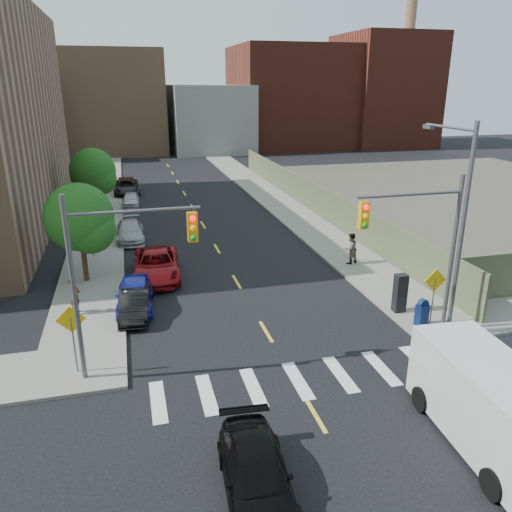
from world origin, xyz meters
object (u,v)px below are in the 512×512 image
parked_car_silver (130,231)px  cargo_van (487,401)px  parked_car_grey (127,187)px  mailbox (422,312)px  payphone (400,293)px  parked_car_maroon (126,185)px  pedestrian_east (351,248)px  parked_car_blue (135,295)px  parked_car_black (135,304)px  pedestrian_west (75,296)px  black_sedan (256,475)px  parked_car_white (131,200)px  parked_car_red (156,265)px

parked_car_silver → cargo_van: size_ratio=0.77×
parked_car_grey → mailbox: parked_car_grey is taller
payphone → parked_car_maroon: bearing=109.6°
parked_car_silver → pedestrian_east: bearing=-34.3°
parked_car_blue → parked_car_grey: 27.06m
parked_car_silver → parked_car_maroon: size_ratio=1.08×
parked_car_black → mailbox: mailbox is taller
parked_car_maroon → pedestrian_west: bearing=-97.1°
mailbox → pedestrian_west: (-15.01, 5.17, 0.26)m
parked_car_black → black_sedan: 12.20m
parked_car_white → parked_car_grey: bearing=96.1°
parked_car_white → mailbox: 29.63m
black_sedan → pedestrian_west: bearing=117.8°
parked_car_blue → parked_car_silver: 11.42m
parked_car_blue → parked_car_red: parked_car_red is taller
black_sedan → pedestrian_east: bearing=62.0°
parked_car_black → parked_car_white: bearing=94.9°
parked_car_maroon → payphone: (12.07, -31.97, 0.38)m
payphone → pedestrian_east: bearing=84.0°
parked_car_maroon → pedestrian_west: (-2.70, -28.34, 0.32)m
parked_car_red → parked_car_maroon: parked_car_red is taller
parked_car_red → pedestrian_east: bearing=-1.4°
parked_car_blue → pedestrian_east: (12.65, 2.90, 0.36)m
parked_car_maroon → mailbox: size_ratio=3.37×
parked_car_silver → pedestrian_west: 11.90m
pedestrian_east → parked_car_silver: bearing=-51.5°
parked_car_grey → cargo_van: (10.01, -39.44, 0.68)m
parked_car_blue → black_sedan: bearing=-74.2°
parked_car_maroon → parked_car_white: bearing=-89.2°
parked_car_white → mailbox: size_ratio=2.85×
mailbox → pedestrian_east: pedestrian_east is taller
parked_car_silver → parked_car_blue: bearing=-90.4°
parked_car_black → parked_car_silver: parked_car_silver is taller
parked_car_maroon → pedestrian_east: bearing=-65.1°
parked_car_red → parked_car_white: parked_car_red is taller
parked_car_white → parked_car_silver: bearing=-88.3°
mailbox → payphone: bearing=86.4°
parked_car_silver → pedestrian_west: size_ratio=2.64×
parked_car_white → pedestrian_west: (-2.97, -21.90, 0.41)m
parked_car_black → pedestrian_east: pedestrian_east is taller
payphone → parked_car_blue: bearing=161.5°
payphone → mailbox: bearing=-82.1°
parked_car_black → parked_car_red: bearing=80.2°
cargo_van → parked_car_black: bearing=134.7°
parked_car_red → payphone: payphone is taller
parked_car_white → black_sedan: 34.56m
parked_car_silver → black_sedan: (2.75, -24.15, -0.03)m
parked_car_white → parked_car_grey: size_ratio=0.68×
cargo_van → parked_car_grey: bearing=108.0°
parked_car_red → parked_car_blue: bearing=-105.3°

